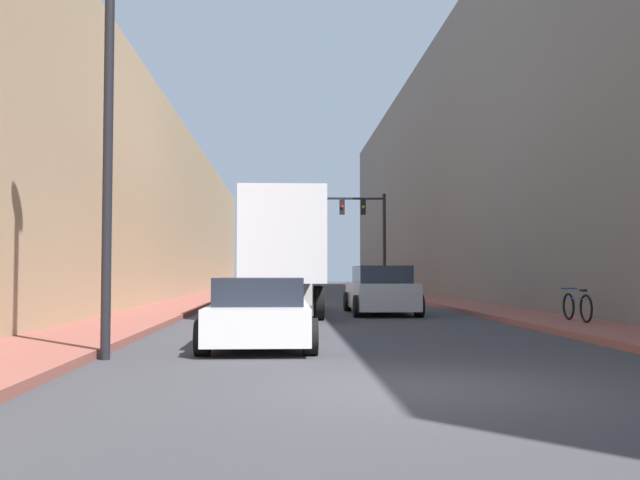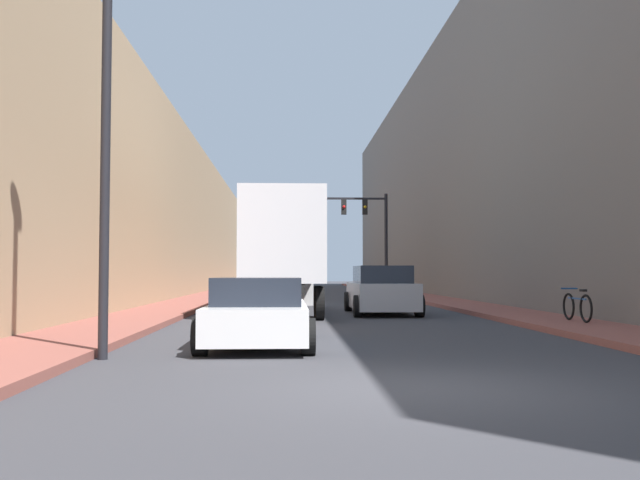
{
  "view_description": "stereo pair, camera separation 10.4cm",
  "coord_description": "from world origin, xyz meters",
  "px_view_note": "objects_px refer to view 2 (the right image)",
  "views": [
    {
      "loc": [
        -1.55,
        -8.75,
        1.43
      ],
      "look_at": [
        -0.48,
        12.19,
        2.37
      ],
      "focal_mm": 40.0,
      "sensor_mm": 36.0,
      "label": 1
    },
    {
      "loc": [
        -1.44,
        -8.76,
        1.43
      ],
      "look_at": [
        -0.48,
        12.19,
        2.37
      ],
      "focal_mm": 40.0,
      "sensor_mm": 36.0,
      "label": 2
    }
  ],
  "objects_px": {
    "semi_truck": "(283,251)",
    "parked_bicycle": "(577,307)",
    "suv_car": "(381,291)",
    "traffic_signal_gantry": "(363,223)",
    "sedan_car": "(258,312)",
    "street_lamp": "(107,56)"
  },
  "relations": [
    {
      "from": "semi_truck",
      "to": "parked_bicycle",
      "type": "xyz_separation_m",
      "value": [
        7.65,
        -8.18,
        -1.68
      ]
    },
    {
      "from": "traffic_signal_gantry",
      "to": "parked_bicycle",
      "type": "bearing_deg",
      "value": -82.95
    },
    {
      "from": "semi_truck",
      "to": "traffic_signal_gantry",
      "type": "distance_m",
      "value": 16.64
    },
    {
      "from": "suv_car",
      "to": "traffic_signal_gantry",
      "type": "height_order",
      "value": "traffic_signal_gantry"
    },
    {
      "from": "semi_truck",
      "to": "parked_bicycle",
      "type": "height_order",
      "value": "semi_truck"
    },
    {
      "from": "semi_truck",
      "to": "street_lamp",
      "type": "distance_m",
      "value": 15.04
    },
    {
      "from": "sedan_car",
      "to": "parked_bicycle",
      "type": "height_order",
      "value": "sedan_car"
    },
    {
      "from": "suv_car",
      "to": "street_lamp",
      "type": "bearing_deg",
      "value": -116.76
    },
    {
      "from": "semi_truck",
      "to": "suv_car",
      "type": "xyz_separation_m",
      "value": [
        3.35,
        -2.18,
        -1.43
      ]
    },
    {
      "from": "semi_truck",
      "to": "suv_car",
      "type": "relative_size",
      "value": 2.67
    },
    {
      "from": "suv_car",
      "to": "traffic_signal_gantry",
      "type": "distance_m",
      "value": 18.41
    },
    {
      "from": "semi_truck",
      "to": "sedan_car",
      "type": "height_order",
      "value": "semi_truck"
    },
    {
      "from": "traffic_signal_gantry",
      "to": "street_lamp",
      "type": "height_order",
      "value": "street_lamp"
    },
    {
      "from": "sedan_car",
      "to": "suv_car",
      "type": "relative_size",
      "value": 0.98
    },
    {
      "from": "suv_car",
      "to": "street_lamp",
      "type": "distance_m",
      "value": 14.43
    },
    {
      "from": "semi_truck",
      "to": "traffic_signal_gantry",
      "type": "xyz_separation_m",
      "value": [
        4.68,
        15.83,
        2.12
      ]
    },
    {
      "from": "semi_truck",
      "to": "street_lamp",
      "type": "bearing_deg",
      "value": -101.17
    },
    {
      "from": "suv_car",
      "to": "parked_bicycle",
      "type": "distance_m",
      "value": 7.38
    },
    {
      "from": "traffic_signal_gantry",
      "to": "parked_bicycle",
      "type": "xyz_separation_m",
      "value": [
        2.97,
        -24.01,
        -3.8
      ]
    },
    {
      "from": "parked_bicycle",
      "to": "semi_truck",
      "type": "bearing_deg",
      "value": 133.1
    },
    {
      "from": "semi_truck",
      "to": "sedan_car",
      "type": "bearing_deg",
      "value": -91.93
    },
    {
      "from": "sedan_car",
      "to": "traffic_signal_gantry",
      "type": "relative_size",
      "value": 0.78
    }
  ]
}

